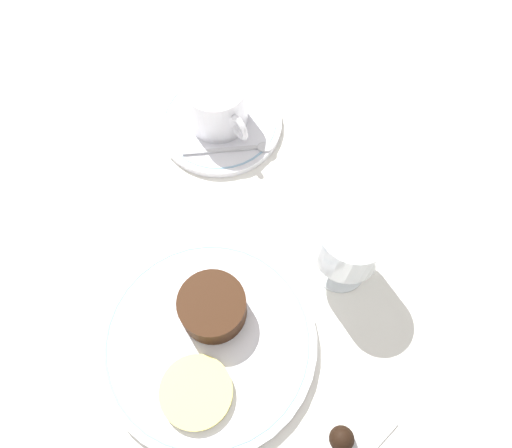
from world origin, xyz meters
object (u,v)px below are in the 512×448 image
object	(u,v)px
wine_glass	(352,246)
coffee_cup	(217,103)
dessert_cake	(213,307)
dinner_plate	(208,341)

from	to	relation	value
wine_glass	coffee_cup	bearing A→B (deg)	179.44
coffee_cup	dessert_cake	size ratio (longest dim) A/B	1.45
dinner_plate	coffee_cup	world-z (taller)	coffee_cup
wine_glass	dinner_plate	bearing A→B (deg)	-97.15
dinner_plate	coffee_cup	distance (m)	0.29
dessert_cake	dinner_plate	bearing A→B (deg)	-46.75
dinner_plate	dessert_cake	world-z (taller)	dessert_cake
dessert_cake	wine_glass	bearing A→B (deg)	73.81
dinner_plate	wine_glass	size ratio (longest dim) A/B	2.17
dinner_plate	wine_glass	xyz separation A→B (m)	(0.02, 0.17, 0.06)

